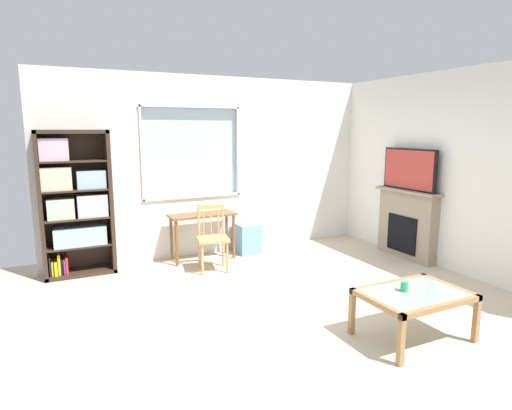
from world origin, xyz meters
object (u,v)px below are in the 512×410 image
bookshelf (74,203)px  wooden_chair (212,237)px  sippy_cup (404,286)px  plastic_drawer_unit (247,238)px  fireplace (407,224)px  coffee_table (414,298)px  tv (409,169)px  desk_under_window (203,222)px

bookshelf → wooden_chair: bookshelf is taller
bookshelf → sippy_cup: size_ratio=21.49×
wooden_chair → plastic_drawer_unit: 1.00m
bookshelf → fireplace: bookshelf is taller
wooden_chair → coffee_table: wooden_chair is taller
coffee_table → sippy_cup: size_ratio=10.76×
tv → wooden_chair: bearing=165.3°
bookshelf → wooden_chair: 1.88m
wooden_chair → fireplace: 2.95m
fireplace → sippy_cup: 2.72m
desk_under_window → fireplace: bearing=-24.1°
sippy_cup → tv: bearing=44.7°
wooden_chair → sippy_cup: 2.81m
tv → sippy_cup: 2.84m
desk_under_window → sippy_cup: 3.29m
desk_under_window → plastic_drawer_unit: desk_under_window is taller
sippy_cup → desk_under_window: bearing=105.4°
bookshelf → fireplace: (4.55, -1.37, -0.45)m
wooden_chair → plastic_drawer_unit: wooden_chair is taller
plastic_drawer_unit → coffee_table: size_ratio=0.48×
tv → sippy_cup: (-1.93, -1.91, -0.85)m
fireplace → coffee_table: (-1.87, -1.97, -0.14)m
plastic_drawer_unit → tv: (2.05, -1.31, 1.12)m
plastic_drawer_unit → sippy_cup: (0.12, -3.22, 0.27)m
wooden_chair → sippy_cup: wooden_chair is taller
plastic_drawer_unit → tv: tv is taller
plastic_drawer_unit → bookshelf: bearing=178.7°
desk_under_window → wooden_chair: (-0.04, -0.51, -0.11)m
wooden_chair → fireplace: fireplace is taller
desk_under_window → fireplace: (2.82, -1.26, -0.05)m
bookshelf → sippy_cup: bearing=-51.5°
wooden_chair → sippy_cup: (0.91, -2.65, 0.04)m
bookshelf → desk_under_window: bookshelf is taller
fireplace → plastic_drawer_unit: bearing=147.6°
desk_under_window → tv: (2.80, -1.26, 0.78)m
desk_under_window → bookshelf: bearing=176.4°
desk_under_window → fireplace: size_ratio=0.87×
wooden_chair → tv: (2.84, -0.74, 0.89)m
plastic_drawer_unit → sippy_cup: sippy_cup is taller
plastic_drawer_unit → fireplace: 2.46m
wooden_chair → plastic_drawer_unit: (0.79, 0.56, -0.23)m
sippy_cup → coffee_table: bearing=-39.8°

